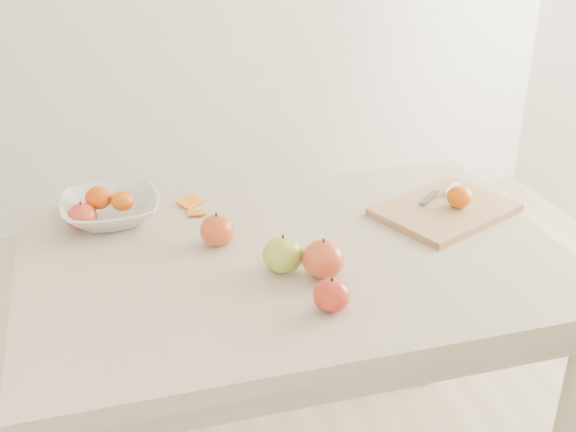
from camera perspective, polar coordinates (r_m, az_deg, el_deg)
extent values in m
cube|color=#C7B396|center=(1.63, 0.48, -3.59)|extent=(1.20, 0.80, 0.04)
cylinder|color=#BCAA8E|center=(2.07, -17.05, -9.91)|extent=(0.06, 0.06, 0.71)
cylinder|color=#BCAA8E|center=(2.27, 11.23, -5.67)|extent=(0.06, 0.06, 0.71)
cube|color=tan|center=(1.84, 12.29, 0.49)|extent=(0.39, 0.34, 0.02)
ellipsoid|color=#D14A07|center=(1.83, 13.38, 1.49)|extent=(0.06, 0.06, 0.05)
imported|color=silver|center=(1.80, -13.85, 0.52)|extent=(0.24, 0.24, 0.06)
ellipsoid|color=#E04107|center=(1.80, -14.76, 1.40)|extent=(0.06, 0.06, 0.06)
ellipsoid|color=#CC3C07|center=(1.78, -12.95, 1.18)|extent=(0.06, 0.06, 0.05)
cube|color=orange|center=(1.86, -7.67, 0.97)|extent=(0.07, 0.07, 0.01)
cube|color=orange|center=(1.80, -7.21, 0.17)|extent=(0.05, 0.04, 0.01)
cube|color=white|center=(1.92, 12.92, 2.08)|extent=(0.07, 0.06, 0.01)
cube|color=#3A3E42|center=(1.86, 11.13, 1.49)|extent=(0.08, 0.07, 0.00)
ellipsoid|color=olive|center=(1.53, -0.39, -3.06)|extent=(0.09, 0.09, 0.08)
ellipsoid|color=#A11103|center=(1.65, -5.63, -1.13)|extent=(0.08, 0.08, 0.07)
ellipsoid|color=maroon|center=(1.52, 2.80, -3.42)|extent=(0.09, 0.09, 0.08)
ellipsoid|color=#A31919|center=(1.78, -15.96, -0.04)|extent=(0.07, 0.07, 0.06)
ellipsoid|color=#9B0811|center=(1.41, 3.46, -6.27)|extent=(0.07, 0.07, 0.07)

